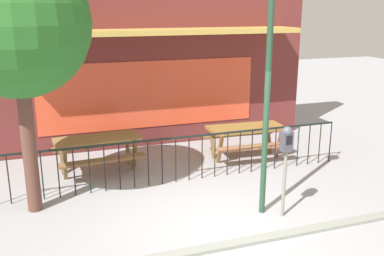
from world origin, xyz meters
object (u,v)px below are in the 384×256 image
(picnic_table_right, at_px, (246,133))
(street_lamp, at_px, (269,59))
(parking_meter_near, at_px, (286,148))
(street_tree, at_px, (16,25))
(picnic_table_left, at_px, (98,145))

(picnic_table_right, bearing_deg, street_lamp, -109.94)
(parking_meter_near, height_order, street_lamp, street_lamp)
(picnic_table_right, bearing_deg, street_tree, -164.78)
(picnic_table_left, distance_m, street_tree, 3.30)
(picnic_table_left, bearing_deg, parking_meter_near, -49.47)
(street_tree, distance_m, street_lamp, 4.07)
(picnic_table_left, bearing_deg, street_tree, -130.99)
(street_tree, relative_size, street_lamp, 1.07)
(parking_meter_near, bearing_deg, street_lamp, 136.62)
(picnic_table_right, distance_m, parking_meter_near, 3.11)
(picnic_table_left, xyz_separation_m, street_tree, (-1.33, -1.53, 2.61))
(picnic_table_left, height_order, picnic_table_right, same)
(picnic_table_left, relative_size, street_tree, 0.43)
(picnic_table_left, relative_size, parking_meter_near, 1.18)
(street_tree, bearing_deg, parking_meter_near, -22.29)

